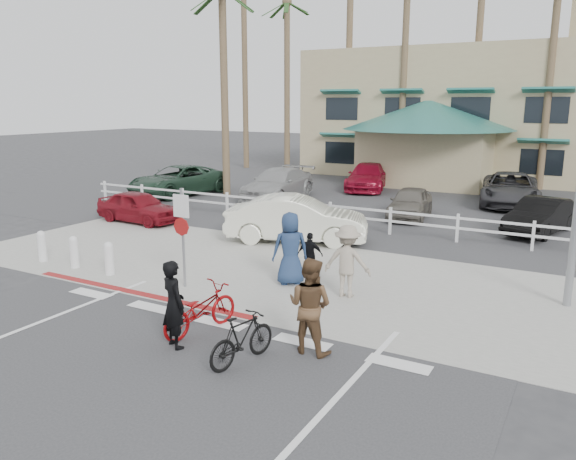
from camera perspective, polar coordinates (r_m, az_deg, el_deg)
The scene contains 34 objects.
ground at distance 12.01m, azimuth -8.52°, elevation -10.36°, with size 140.00×140.00×0.00m, color #333335.
bike_path at distance 10.65m, azimuth -15.27°, elevation -13.82°, with size 12.00×16.00×0.01m, color #333335.
sidewalk_plaza at distance 15.57m, azimuth 1.62°, elevation -4.72°, with size 22.00×7.00×0.01m, color gray.
cross_street at distance 19.08m, azimuth 7.19°, elevation -1.52°, with size 40.00×5.00×0.01m, color #333335.
parking_lot at distance 27.94m, azimuth 14.55°, elevation 2.74°, with size 50.00×16.00×0.01m, color #333335.
curb_red at distance 14.71m, azimuth -15.01°, elevation -6.22°, with size 7.00×0.25×0.02m, color maroon.
rail_fence at distance 20.63m, azimuth 10.60°, elevation 0.87°, with size 29.40×0.16×1.00m, color silver, non-canonical shape.
building at distance 39.98m, azimuth 22.80°, elevation 13.23°, with size 28.00×16.00×11.30m, color tan, non-canonical shape.
sign_post at distance 14.58m, azimuth -10.63°, elevation -0.28°, with size 0.50×0.10×2.90m, color gray, non-canonical shape.
bollard_0 at distance 16.35m, azimuth -17.72°, elevation -2.77°, with size 0.26×0.26×0.95m, color silver, non-canonical shape.
bollard_1 at distance 17.38m, azimuth -20.89°, elevation -2.10°, with size 0.26×0.26×0.95m, color silver, non-canonical shape.
bollard_2 at distance 18.45m, azimuth -23.71°, elevation -1.51°, with size 0.26×0.26×0.95m, color silver, non-canonical shape.
palm_0 at distance 41.62m, azimuth -4.42°, elevation 16.66°, with size 4.00×4.00×15.00m, color #1A3915, non-canonical shape.
palm_1 at distance 38.63m, azimuth -0.10°, elevation 15.51°, with size 4.00×4.00×13.00m, color #1A3915, non-canonical shape.
palm_2 at distance 37.87m, azimuth 6.23°, elevation 17.77°, with size 4.00×4.00×16.00m, color #1A3915, non-canonical shape.
palm_3 at distance 35.46m, azimuth 11.74°, elevation 16.30°, with size 4.00×4.00×14.00m, color #1A3915, non-canonical shape.
palm_4 at distance 35.46m, azimuth 18.73°, elevation 16.72°, with size 4.00×4.00×15.00m, color #1A3915, non-canonical shape.
palm_5 at distance 33.85m, azimuth 25.15°, elevation 14.72°, with size 4.00×4.00×13.00m, color #1A3915, non-canonical shape.
palm_10 at distance 29.09m, azimuth -6.52°, elevation 15.32°, with size 4.00×4.00×12.00m, color #1A3915, non-canonical shape.
bike_red at distance 11.91m, azimuth -8.92°, elevation -7.98°, with size 0.66×1.90×1.00m, color maroon.
rider_red at distance 11.18m, azimuth -11.54°, elevation -7.41°, with size 0.64×0.42×1.76m, color black.
bike_black at distance 10.49m, azimuth -4.68°, elevation -10.95°, with size 0.45×1.59×0.96m, color black.
rider_black at distance 10.75m, azimuth 2.24°, elevation -7.68°, with size 0.91×0.71×1.88m, color brown.
pedestrian_a at distance 13.82m, azimuth 6.05°, elevation -3.18°, with size 1.17×0.67×1.81m, color #9E9280.
pedestrian_child at distance 15.47m, azimuth 2.27°, elevation -2.50°, with size 0.72×0.30×1.23m, color black.
pedestrian_b at distance 14.68m, azimuth 0.23°, elevation -1.90°, with size 0.95×0.62×1.94m, color navy.
car_white_sedan at distance 19.22m, azimuth 0.89°, elevation 1.10°, with size 1.68×4.81×1.59m, color silver.
car_red_compact at distance 23.23m, azimuth -14.93°, elevation 2.31°, with size 1.49×3.70×1.26m, color maroon.
lot_car_0 at distance 29.63m, azimuth -11.12°, elevation 4.96°, with size 2.52×5.47×1.52m, color #1E3828.
lot_car_1 at distance 27.87m, azimuth -1.04°, elevation 4.69°, with size 2.10×5.16×1.50m, color #979797.
lot_car_2 at distance 23.88m, azimuth 12.31°, elevation 2.73°, with size 1.50×3.72×1.27m, color #605A52.
lot_car_3 at distance 22.45m, azimuth 24.25°, elevation 1.30°, with size 1.38×3.96×1.30m, color black.
lot_car_4 at distance 31.28m, azimuth 8.09°, elevation 5.38°, with size 1.99×4.89×1.42m, color maroon.
lot_car_5 at distance 28.15m, azimuth 21.63°, elevation 3.88°, with size 2.51×5.45×1.52m, color #303033.
Camera 1 is at (6.84, -8.68, 4.70)m, focal length 35.00 mm.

